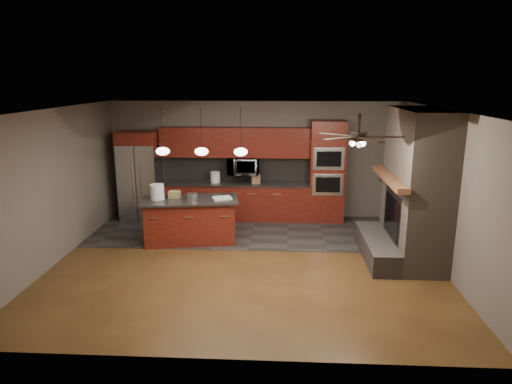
# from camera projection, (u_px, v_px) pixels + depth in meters

# --- Properties ---
(ground) EXTENTS (7.00, 7.00, 0.00)m
(ground) POSITION_uv_depth(u_px,v_px,m) (246.00, 263.00, 8.45)
(ground) COLOR brown
(ground) RESTS_ON ground
(ceiling) EXTENTS (7.00, 6.00, 0.02)m
(ceiling) POSITION_uv_depth(u_px,v_px,m) (245.00, 110.00, 7.77)
(ceiling) COLOR white
(ceiling) RESTS_ON back_wall
(back_wall) EXTENTS (7.00, 0.02, 2.80)m
(back_wall) POSITION_uv_depth(u_px,v_px,m) (255.00, 160.00, 11.01)
(back_wall) COLOR #655C51
(back_wall) RESTS_ON ground
(right_wall) EXTENTS (0.02, 6.00, 2.80)m
(right_wall) POSITION_uv_depth(u_px,v_px,m) (446.00, 192.00, 7.92)
(right_wall) COLOR #655C51
(right_wall) RESTS_ON ground
(left_wall) EXTENTS (0.02, 6.00, 2.80)m
(left_wall) POSITION_uv_depth(u_px,v_px,m) (54.00, 187.00, 8.29)
(left_wall) COLOR #655C51
(left_wall) RESTS_ON ground
(slate_tile_patch) EXTENTS (7.00, 2.40, 0.01)m
(slate_tile_patch) POSITION_uv_depth(u_px,v_px,m) (252.00, 231.00, 10.19)
(slate_tile_patch) COLOR #322F2D
(slate_tile_patch) RESTS_ON ground
(fireplace_column) EXTENTS (1.30, 2.10, 2.80)m
(fireplace_column) POSITION_uv_depth(u_px,v_px,m) (413.00, 192.00, 8.36)
(fireplace_column) COLOR #6A5C4C
(fireplace_column) RESTS_ON ground
(back_cabinetry) EXTENTS (3.59, 0.64, 2.20)m
(back_cabinetry) POSITION_uv_depth(u_px,v_px,m) (235.00, 182.00, 10.91)
(back_cabinetry) COLOR maroon
(back_cabinetry) RESTS_ON ground
(oven_tower) EXTENTS (0.80, 0.63, 2.38)m
(oven_tower) POSITION_uv_depth(u_px,v_px,m) (327.00, 172.00, 10.68)
(oven_tower) COLOR maroon
(oven_tower) RESTS_ON ground
(microwave) EXTENTS (0.73, 0.41, 0.50)m
(microwave) POSITION_uv_depth(u_px,v_px,m) (243.00, 166.00, 10.81)
(microwave) COLOR silver
(microwave) RESTS_ON back_cabinetry
(refrigerator) EXTENTS (0.91, 0.75, 2.12)m
(refrigerator) POSITION_uv_depth(u_px,v_px,m) (140.00, 176.00, 10.87)
(refrigerator) COLOR silver
(refrigerator) RESTS_ON ground
(kitchen_island) EXTENTS (2.08, 1.19, 0.92)m
(kitchen_island) POSITION_uv_depth(u_px,v_px,m) (190.00, 220.00, 9.42)
(kitchen_island) COLOR maroon
(kitchen_island) RESTS_ON ground
(white_bucket) EXTENTS (0.32, 0.32, 0.31)m
(white_bucket) POSITION_uv_depth(u_px,v_px,m) (157.00, 192.00, 9.28)
(white_bucket) COLOR white
(white_bucket) RESTS_ON kitchen_island
(paint_can) EXTENTS (0.27, 0.27, 0.14)m
(paint_can) POSITION_uv_depth(u_px,v_px,m) (192.00, 197.00, 9.24)
(paint_can) COLOR #B8B8BD
(paint_can) RESTS_ON kitchen_island
(paint_tray) EXTENTS (0.44, 0.38, 0.04)m
(paint_tray) POSITION_uv_depth(u_px,v_px,m) (222.00, 198.00, 9.33)
(paint_tray) COLOR white
(paint_tray) RESTS_ON kitchen_island
(cardboard_box) EXTENTS (0.24, 0.18, 0.14)m
(cardboard_box) POSITION_uv_depth(u_px,v_px,m) (175.00, 194.00, 9.41)
(cardboard_box) COLOR olive
(cardboard_box) RESTS_ON kitchen_island
(counter_bucket) EXTENTS (0.24, 0.24, 0.26)m
(counter_bucket) POSITION_uv_depth(u_px,v_px,m) (215.00, 177.00, 10.86)
(counter_bucket) COLOR white
(counter_bucket) RESTS_ON back_cabinetry
(counter_box) EXTENTS (0.23, 0.20, 0.22)m
(counter_box) POSITION_uv_depth(u_px,v_px,m) (256.00, 179.00, 10.77)
(counter_box) COLOR #8F6449
(counter_box) RESTS_ON back_cabinetry
(pendant_left) EXTENTS (0.26, 0.26, 0.92)m
(pendant_left) POSITION_uv_depth(u_px,v_px,m) (163.00, 151.00, 8.74)
(pendant_left) COLOR black
(pendant_left) RESTS_ON ceiling
(pendant_center) EXTENTS (0.26, 0.26, 0.92)m
(pendant_center) POSITION_uv_depth(u_px,v_px,m) (202.00, 151.00, 8.70)
(pendant_center) COLOR black
(pendant_center) RESTS_ON ceiling
(pendant_right) EXTENTS (0.26, 0.26, 0.92)m
(pendant_right) POSITION_uv_depth(u_px,v_px,m) (241.00, 152.00, 8.66)
(pendant_right) COLOR black
(pendant_right) RESTS_ON ceiling
(ceiling_fan) EXTENTS (1.27, 1.33, 0.41)m
(ceiling_fan) POSITION_uv_depth(u_px,v_px,m) (359.00, 136.00, 6.98)
(ceiling_fan) COLOR black
(ceiling_fan) RESTS_ON ceiling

